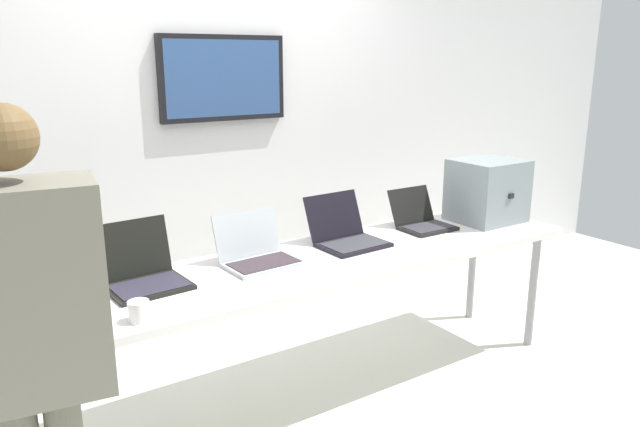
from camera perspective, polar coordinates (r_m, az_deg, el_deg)
name	(u,v)px	position (r m, az deg, el deg)	size (l,w,h in m)	color
ground	(310,400)	(3.40, -1.00, -17.33)	(8.00, 8.00, 0.04)	silver
back_wall	(214,123)	(3.90, -10.10, 8.47)	(8.00, 0.11, 2.73)	silver
workbench	(309,269)	(3.06, -1.06, -5.35)	(3.19, 0.70, 0.78)	white
equipment_box	(487,190)	(3.88, 15.64, 2.13)	(0.41, 0.37, 0.39)	gray
laptop_station_0	(9,298)	(2.74, -27.51, -7.12)	(0.39, 0.34, 0.26)	black
laptop_station_1	(143,272)	(2.82, -16.53, -5.34)	(0.36, 0.35, 0.28)	black
laptop_station_2	(256,252)	(3.00, -6.07, -3.69)	(0.37, 0.33, 0.24)	#AAB0B3
laptop_station_3	(346,233)	(3.29, 2.49, -1.91)	(0.37, 0.37, 0.26)	black
laptop_station_4	(421,219)	(3.66, 9.62, -0.54)	(0.31, 0.32, 0.22)	black
person	(29,329)	(1.98, -26.00, -9.88)	(0.49, 0.63, 1.66)	slate
coffee_mug	(139,311)	(2.46, -16.87, -8.90)	(0.08, 0.08, 0.08)	white
paper_sheet	(96,323)	(2.52, -20.59, -9.71)	(0.23, 0.31, 0.00)	white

